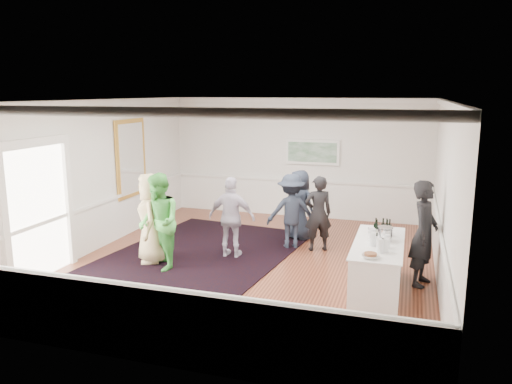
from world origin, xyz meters
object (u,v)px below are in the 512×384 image
(serving_table, at_px, (378,267))
(guest_dark_a, at_px, (291,211))
(ice_bucket, at_px, (385,234))
(guest_lilac, at_px, (232,218))
(guest_tan, at_px, (152,218))
(guest_green, at_px, (159,222))
(bartender, at_px, (424,233))
(guest_navy, at_px, (299,205))
(guest_dark_b, at_px, (318,213))
(nut_bowl, at_px, (371,255))

(serving_table, bearing_deg, guest_dark_a, 135.61)
(serving_table, bearing_deg, ice_bucket, 51.87)
(guest_lilac, distance_m, guest_dark_a, 1.40)
(serving_table, height_order, guest_dark_a, guest_dark_a)
(guest_tan, distance_m, guest_dark_a, 2.98)
(serving_table, height_order, guest_green, guest_green)
(bartender, xyz_separation_m, guest_navy, (-2.67, 2.07, -0.13))
(ice_bucket, bearing_deg, guest_dark_a, 138.66)
(bartender, relative_size, guest_lilac, 1.12)
(guest_tan, height_order, guest_dark_b, guest_tan)
(guest_navy, bearing_deg, guest_green, 79.53)
(bartender, relative_size, guest_dark_b, 1.15)
(guest_green, distance_m, guest_navy, 3.47)
(ice_bucket, height_order, nut_bowl, ice_bucket)
(guest_tan, xyz_separation_m, ice_bucket, (4.48, -0.07, 0.08))
(guest_dark_b, distance_m, guest_navy, 0.90)
(guest_tan, height_order, guest_lilac, guest_tan)
(serving_table, distance_m, nut_bowl, 0.98)
(guest_tan, bearing_deg, bartender, 67.60)
(guest_dark_b, height_order, nut_bowl, guest_dark_b)
(bartender, bearing_deg, guest_dark_b, 71.18)
(guest_dark_b, relative_size, guest_navy, 1.01)
(guest_green, height_order, ice_bucket, guest_green)
(serving_table, xyz_separation_m, guest_tan, (-4.39, 0.19, 0.46))
(bartender, relative_size, guest_dark_a, 1.15)
(nut_bowl, bearing_deg, guest_lilac, 148.09)
(bartender, distance_m, guest_navy, 3.38)
(guest_navy, bearing_deg, serving_table, 153.64)
(guest_dark_b, bearing_deg, guest_tan, 4.36)
(guest_green, height_order, guest_lilac, guest_green)
(guest_tan, distance_m, guest_navy, 3.45)
(guest_green, relative_size, guest_lilac, 1.11)
(serving_table, relative_size, nut_bowl, 7.84)
(serving_table, relative_size, ice_bucket, 8.25)
(bartender, height_order, nut_bowl, bartender)
(ice_bucket, bearing_deg, guest_green, -176.72)
(bartender, xyz_separation_m, guest_tan, (-5.12, -0.36, -0.03))
(guest_dark_a, distance_m, ice_bucket, 2.76)
(guest_dark_a, relative_size, nut_bowl, 5.95)
(guest_green, relative_size, nut_bowl, 6.80)
(guest_dark_a, xyz_separation_m, guest_dark_b, (0.59, -0.01, -0.00))
(guest_tan, xyz_separation_m, nut_bowl, (4.32, -1.05, 0.01))
(guest_dark_b, xyz_separation_m, guest_navy, (-0.56, 0.70, -0.01))
(bartender, distance_m, guest_tan, 5.13)
(serving_table, xyz_separation_m, guest_dark_b, (-1.38, 1.92, 0.37))
(guest_green, relative_size, guest_dark_b, 1.15)
(serving_table, height_order, guest_tan, guest_tan)
(bartender, bearing_deg, guest_lilac, 97.94)
(serving_table, distance_m, guest_dark_a, 2.79)
(guest_dark_a, distance_m, guest_navy, 0.69)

